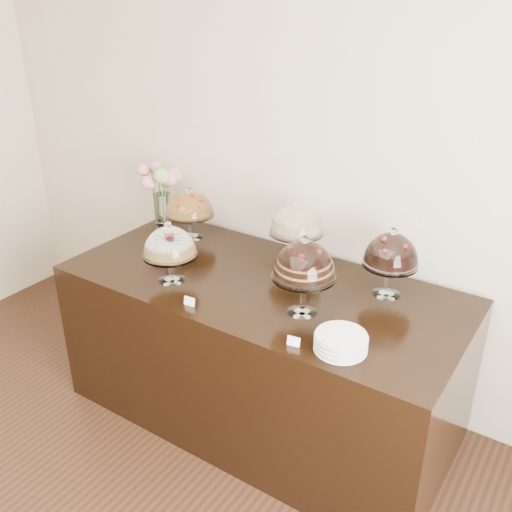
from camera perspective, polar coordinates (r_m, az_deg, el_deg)
The scene contains 11 objects.
wall_back at distance 3.32m, azimuth 5.33°, elevation 10.47°, with size 5.00×0.04×3.00m, color beige.
display_counter at distance 3.33m, azimuth 0.48°, elevation -9.50°, with size 2.20×1.00×0.90m, color black.
cake_stand_sugar_sponge at distance 3.06m, azimuth -8.65°, elevation 1.12°, with size 0.29×0.29×0.34m.
cake_stand_choco_layer at distance 2.71m, azimuth 4.84°, elevation -0.70°, with size 0.31×0.31×0.41m.
cake_stand_cheesecake at distance 3.20m, azimuth 4.09°, elevation 3.39°, with size 0.31×0.31×0.39m.
cake_stand_dark_choco at distance 2.95m, azimuth 13.37°, elevation 0.32°, with size 0.29×0.29×0.38m.
cake_stand_fruit_tart at distance 3.58m, azimuth -6.67°, elevation 5.00°, with size 0.31×0.31×0.34m.
flower_vase at distance 3.76m, azimuth -9.36°, elevation 6.93°, with size 0.28×0.25×0.43m.
plate_stack at distance 2.56m, azimuth 8.48°, elevation -8.55°, with size 0.23×0.23×0.08m.
price_card_left at distance 2.89m, azimuth -6.68°, elevation -4.53°, with size 0.06×0.01×0.04m, color white.
price_card_right at distance 2.58m, azimuth 3.78°, elevation -8.51°, with size 0.06×0.01×0.04m, color white.
Camera 1 is at (1.51, 0.17, 2.37)m, focal length 40.00 mm.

